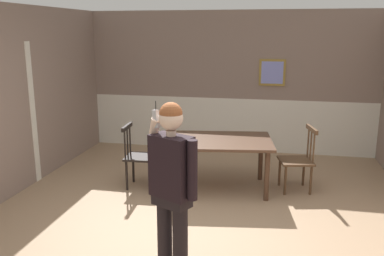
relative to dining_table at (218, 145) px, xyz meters
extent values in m
plane|color=#9E7F60|center=(-0.07, -1.52, -0.65)|extent=(7.91, 7.91, 0.00)
cube|color=gray|center=(-0.07, 2.08, 1.16)|extent=(5.45, 0.12, 1.61)
cube|color=silver|center=(-0.07, 2.09, -0.15)|extent=(5.45, 0.14, 1.00)
cube|color=silver|center=(-0.07, 2.06, 0.35)|extent=(5.45, 0.05, 0.06)
cube|color=olive|center=(0.70, 2.00, 0.86)|extent=(0.47, 0.03, 0.48)
cube|color=#828CDC|center=(0.70, 1.98, 0.86)|extent=(0.39, 0.01, 0.40)
cube|color=silver|center=(-2.76, -0.23, 0.40)|extent=(0.06, 0.12, 2.10)
cube|color=#4C3323|center=(0.00, 0.00, 0.07)|extent=(1.66, 1.22, 0.04)
cylinder|color=#4C3323|center=(-0.60, -0.50, -0.30)|extent=(0.07, 0.07, 0.70)
cylinder|color=#4C3323|center=(0.72, -0.31, -0.30)|extent=(0.07, 0.07, 0.70)
cylinder|color=#4C3323|center=(-0.72, 0.31, -0.30)|extent=(0.07, 0.07, 0.70)
cylinder|color=#4C3323|center=(0.60, 0.50, -0.30)|extent=(0.07, 0.07, 0.70)
cube|color=#513823|center=(1.10, 0.16, -0.21)|extent=(0.53, 0.53, 0.03)
cube|color=#513823|center=(1.30, 0.20, 0.25)|extent=(0.14, 0.44, 0.06)
cylinder|color=#513823|center=(1.33, 0.07, 0.04)|extent=(0.02, 0.02, 0.48)
cylinder|color=#513823|center=(1.30, 0.20, 0.04)|extent=(0.02, 0.02, 0.48)
cylinder|color=#513823|center=(1.27, 0.33, 0.04)|extent=(0.02, 0.02, 0.48)
cylinder|color=#513823|center=(0.97, -0.06, -0.44)|extent=(0.04, 0.04, 0.42)
cylinder|color=#513823|center=(0.89, 0.29, -0.44)|extent=(0.04, 0.04, 0.42)
cylinder|color=#513823|center=(1.32, 0.02, -0.44)|extent=(0.04, 0.04, 0.42)
cylinder|color=#513823|center=(1.24, 0.37, -0.44)|extent=(0.04, 0.04, 0.42)
cube|color=black|center=(-1.10, -0.16, -0.20)|extent=(0.45, 0.45, 0.03)
cube|color=black|center=(-1.29, -0.17, 0.25)|extent=(0.06, 0.42, 0.06)
cylinder|color=black|center=(-1.30, -0.04, 0.05)|extent=(0.02, 0.02, 0.46)
cylinder|color=black|center=(-1.29, -0.17, 0.05)|extent=(0.02, 0.02, 0.46)
cylinder|color=black|center=(-1.29, -0.30, 0.05)|extent=(0.02, 0.02, 0.46)
cylinder|color=black|center=(-0.94, 0.02, -0.43)|extent=(0.04, 0.04, 0.44)
cylinder|color=black|center=(-0.92, -0.32, -0.43)|extent=(0.04, 0.04, 0.44)
cylinder|color=black|center=(-1.28, 0.00, -0.43)|extent=(0.04, 0.04, 0.44)
cylinder|color=black|center=(-1.26, -0.34, -0.43)|extent=(0.04, 0.04, 0.44)
cylinder|color=black|center=(-0.01, -2.30, -0.25)|extent=(0.14, 0.14, 0.79)
cylinder|color=black|center=(-0.18, -2.22, -0.25)|extent=(0.14, 0.14, 0.79)
cube|color=black|center=(-0.09, -2.26, 0.11)|extent=(0.39, 0.32, 0.12)
cube|color=black|center=(-0.09, -2.26, 0.43)|extent=(0.43, 0.35, 0.56)
cylinder|color=black|center=(0.12, -2.36, 0.44)|extent=(0.09, 0.09, 0.53)
cylinder|color=beige|center=(-0.26, -2.19, 0.76)|extent=(0.15, 0.16, 0.19)
cylinder|color=beige|center=(-0.09, -2.26, 0.73)|extent=(0.09, 0.09, 0.05)
sphere|color=beige|center=(-0.09, -2.26, 0.86)|extent=(0.22, 0.22, 0.22)
sphere|color=brown|center=(-0.09, -2.26, 0.90)|extent=(0.20, 0.20, 0.20)
cube|color=#B7B7BC|center=(-0.24, -2.22, 0.84)|extent=(0.08, 0.06, 0.17)
cylinder|color=black|center=(-0.24, -2.22, 0.96)|extent=(0.01, 0.01, 0.08)
camera|label=1|loc=(0.79, -5.63, 1.60)|focal=38.63mm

